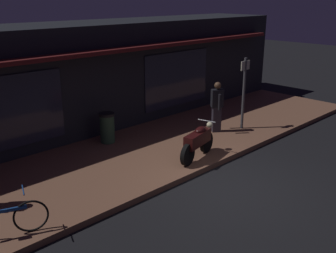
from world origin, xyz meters
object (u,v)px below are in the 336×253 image
Objects in this scene: motorcycle at (198,141)px; sign_post at (244,89)px; person_bystander at (217,106)px; trash_bin at (107,128)px; bicycle_parked at (2,221)px.

motorcycle is 0.70× the size of sign_post.
person_bystander is 1.80× the size of trash_bin.
trash_bin is (-3.17, 1.69, -0.41)m from person_bystander.
sign_post is at bearing -27.32° from trash_bin.
person_bystander is at bearing 155.48° from sign_post.
bicycle_parked is 7.66m from person_bystander.
bicycle_parked is at bearing -171.83° from person_bystander.
sign_post is (0.88, -0.40, 0.48)m from person_bystander.
bicycle_parked is 5.19m from trash_bin.
sign_post is 4.65m from trash_bin.
trash_bin is at bearing 110.81° from motorcycle.
trash_bin is at bearing 32.33° from bicycle_parked.
motorcycle reaches higher than trash_bin.
motorcycle reaches higher than bicycle_parked.
bicycle_parked is 8.53m from sign_post.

